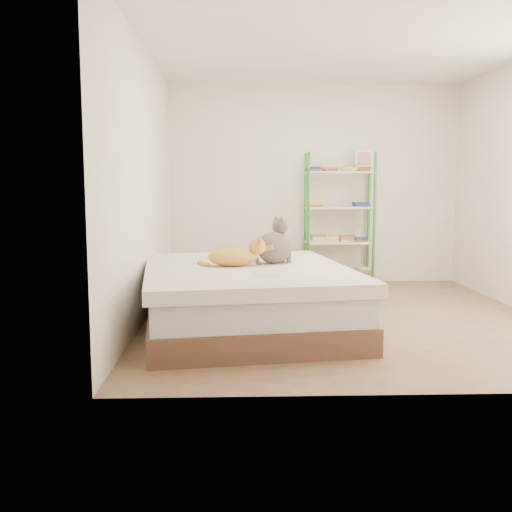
{
  "coord_description": "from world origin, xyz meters",
  "views": [
    {
      "loc": [
        -1.02,
        -5.45,
        1.28
      ],
      "look_at": [
        -0.84,
        -0.1,
        0.62
      ],
      "focal_mm": 40.0,
      "sensor_mm": 36.0,
      "label": 1
    }
  ],
  "objects_px": {
    "white_bin": "(267,270)",
    "orange_cat": "(233,254)",
    "bed": "(246,297)",
    "cardboard_box": "(315,276)",
    "grey_cat": "(274,241)",
    "shelf_unit": "(339,220)"
  },
  "relations": [
    {
      "from": "orange_cat",
      "to": "white_bin",
      "type": "xyz_separation_m",
      "value": [
        0.43,
        2.24,
        -0.48
      ]
    },
    {
      "from": "grey_cat",
      "to": "white_bin",
      "type": "relative_size",
      "value": 1.07
    },
    {
      "from": "grey_cat",
      "to": "cardboard_box",
      "type": "bearing_deg",
      "value": -52.6
    },
    {
      "from": "shelf_unit",
      "to": "white_bin",
      "type": "distance_m",
      "value": 1.14
    },
    {
      "from": "bed",
      "to": "shelf_unit",
      "type": "xyz_separation_m",
      "value": [
        1.25,
        2.28,
        0.55
      ]
    },
    {
      "from": "white_bin",
      "to": "orange_cat",
      "type": "bearing_deg",
      "value": -100.86
    },
    {
      "from": "orange_cat",
      "to": "shelf_unit",
      "type": "xyz_separation_m",
      "value": [
        1.37,
        2.27,
        0.17
      ]
    },
    {
      "from": "bed",
      "to": "orange_cat",
      "type": "height_order",
      "value": "orange_cat"
    },
    {
      "from": "bed",
      "to": "grey_cat",
      "type": "relative_size",
      "value": 5.72
    },
    {
      "from": "shelf_unit",
      "to": "grey_cat",
      "type": "bearing_deg",
      "value": -115.09
    },
    {
      "from": "bed",
      "to": "orange_cat",
      "type": "distance_m",
      "value": 0.41
    },
    {
      "from": "shelf_unit",
      "to": "cardboard_box",
      "type": "distance_m",
      "value": 0.91
    },
    {
      "from": "white_bin",
      "to": "shelf_unit",
      "type": "bearing_deg",
      "value": 1.89
    },
    {
      "from": "bed",
      "to": "grey_cat",
      "type": "bearing_deg",
      "value": 26.65
    },
    {
      "from": "orange_cat",
      "to": "grey_cat",
      "type": "height_order",
      "value": "grey_cat"
    },
    {
      "from": "shelf_unit",
      "to": "orange_cat",
      "type": "bearing_deg",
      "value": -121.06
    },
    {
      "from": "cardboard_box",
      "to": "white_bin",
      "type": "distance_m",
      "value": 0.74
    },
    {
      "from": "grey_cat",
      "to": "white_bin",
      "type": "xyz_separation_m",
      "value": [
        0.05,
        2.07,
        -0.58
      ]
    },
    {
      "from": "white_bin",
      "to": "bed",
      "type": "bearing_deg",
      "value": -97.85
    },
    {
      "from": "shelf_unit",
      "to": "cardboard_box",
      "type": "xyz_separation_m",
      "value": [
        -0.39,
        -0.52,
        -0.64
      ]
    },
    {
      "from": "bed",
      "to": "shelf_unit",
      "type": "bearing_deg",
      "value": 53.51
    },
    {
      "from": "grey_cat",
      "to": "white_bin",
      "type": "distance_m",
      "value": 2.15
    }
  ]
}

